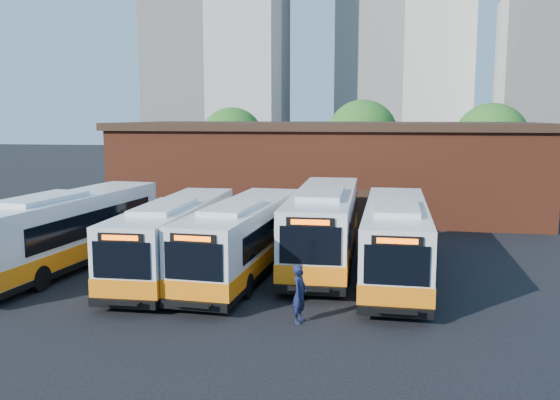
% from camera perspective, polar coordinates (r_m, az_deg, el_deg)
% --- Properties ---
extents(ground, '(220.00, 220.00, 0.00)m').
position_cam_1_polar(ground, '(23.31, 0.07, -8.99)').
color(ground, black).
extents(bus_farwest, '(3.95, 13.00, 3.49)m').
position_cam_1_polar(bus_farwest, '(28.48, -19.89, -3.04)').
color(bus_farwest, silver).
rests_on(bus_farwest, ground).
extents(bus_west, '(2.70, 12.01, 3.26)m').
position_cam_1_polar(bus_west, '(26.37, -10.02, -3.78)').
color(bus_west, silver).
rests_on(bus_west, ground).
extents(bus_midwest, '(3.24, 12.17, 3.28)m').
position_cam_1_polar(bus_midwest, '(25.74, -3.59, -3.94)').
color(bus_midwest, silver).
rests_on(bus_midwest, ground).
extents(bus_mideast, '(2.89, 13.18, 3.58)m').
position_cam_1_polar(bus_mideast, '(27.99, 4.27, -2.68)').
color(bus_mideast, silver).
rests_on(bus_mideast, ground).
extents(bus_east, '(2.79, 12.38, 3.35)m').
position_cam_1_polar(bus_east, '(25.66, 11.05, -4.03)').
color(bus_east, silver).
rests_on(bus_east, ground).
extents(transit_worker, '(0.60, 0.79, 1.96)m').
position_cam_1_polar(transit_worker, '(19.94, 1.91, -9.02)').
color(transit_worker, '#131837').
rests_on(transit_worker, ground).
extents(depot_building, '(28.60, 12.60, 6.40)m').
position_cam_1_polar(depot_building, '(42.29, 4.58, 3.20)').
color(depot_building, maroon).
rests_on(depot_building, ground).
extents(tree_west, '(6.00, 6.00, 7.65)m').
position_cam_1_polar(tree_west, '(55.73, -4.63, 5.81)').
color(tree_west, '#382314').
rests_on(tree_west, ground).
extents(tree_mid, '(6.56, 6.56, 8.36)m').
position_cam_1_polar(tree_mid, '(56.03, 7.93, 6.21)').
color(tree_mid, '#382314').
rests_on(tree_mid, ground).
extents(tree_east, '(6.24, 6.24, 7.96)m').
position_cam_1_polar(tree_east, '(53.82, 19.67, 5.48)').
color(tree_east, '#382314').
rests_on(tree_east, ground).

